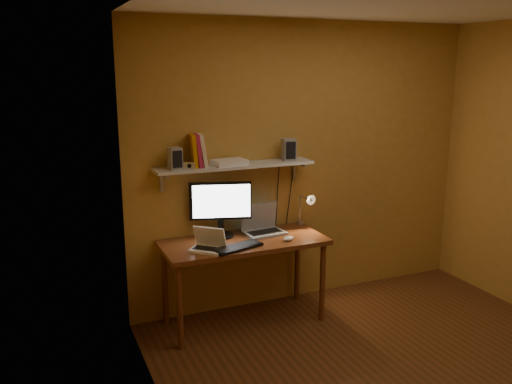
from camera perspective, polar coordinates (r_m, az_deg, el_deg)
name	(u,v)px	position (r m, az deg, el deg)	size (l,w,h in m)	color
room	(420,204)	(3.78, 16.84, -1.19)	(3.44, 3.24, 2.64)	#5D3118
desk	(244,250)	(4.65, -1.27, -6.11)	(1.40, 0.60, 0.75)	brown
wall_shelf	(235,166)	(4.64, -2.21, 2.75)	(1.40, 0.25, 0.21)	silver
monitor	(220,206)	(4.66, -3.76, -1.50)	(0.52, 0.28, 0.48)	black
laptop	(262,225)	(4.80, 0.64, -3.51)	(0.37, 0.28, 0.26)	gray
netbook	(208,244)	(4.38, -5.03, -5.44)	(0.32, 0.32, 0.19)	white
keyboard	(237,247)	(4.41, -1.98, -5.85)	(0.43, 0.14, 0.02)	black
mouse	(288,239)	(4.61, 3.43, -4.91)	(0.10, 0.07, 0.04)	white
desk_lamp	(306,205)	(4.94, 5.29, -1.41)	(0.09, 0.23, 0.38)	silver
speaker_left	(175,158)	(4.45, -8.51, 3.52)	(0.10, 0.10, 0.18)	gray
speaker_right	(289,149)	(4.82, 3.48, 4.49)	(0.11, 0.11, 0.20)	gray
books	(198,150)	(4.53, -6.13, 4.37)	(0.16, 0.19, 0.27)	#C77500
shelf_camera	(190,166)	(4.45, -7.01, 2.78)	(0.10, 0.06, 0.06)	silver
router	(229,162)	(4.60, -2.83, 3.14)	(0.28, 0.19, 0.05)	white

